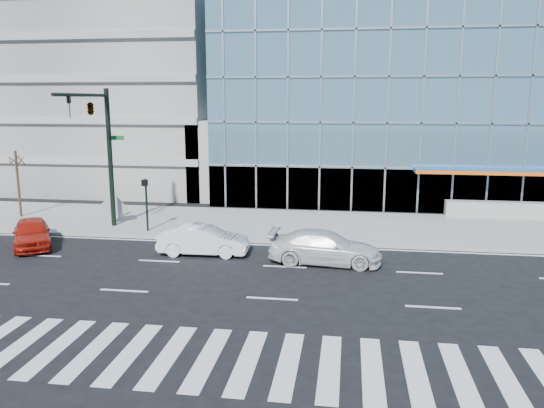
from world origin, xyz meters
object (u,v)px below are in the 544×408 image
at_px(traffic_signal, 96,125).
at_px(white_sedan, 203,240).
at_px(red_sedan, 32,233).
at_px(tilted_panel, 113,208).
at_px(street_tree_near, 16,160).
at_px(white_suv, 325,247).
at_px(ped_signal_post, 146,197).
at_px(pedestrian, 114,206).

distance_m(traffic_signal, white_sedan, 9.26).
relative_size(red_sedan, tilted_panel, 3.36).
distance_m(red_sedan, tilted_panel, 5.66).
bearing_deg(street_tree_near, white_suv, -18.60).
relative_size(ped_signal_post, street_tree_near, 0.71).
distance_m(street_tree_near, tilted_panel, 7.25).
height_order(street_tree_near, pedestrian, street_tree_near).
height_order(white_sedan, pedestrian, pedestrian).
bearing_deg(white_suv, street_tree_near, 74.12).
bearing_deg(pedestrian, white_suv, -92.24).
bearing_deg(street_tree_near, ped_signal_post, -15.06).
distance_m(white_sedan, pedestrian, 9.89).
distance_m(red_sedan, pedestrian, 6.54).
relative_size(ped_signal_post, pedestrian, 1.86).
bearing_deg(pedestrian, tilted_panel, -132.68).
height_order(ped_signal_post, tilted_panel, ped_signal_post).
height_order(red_sedan, tilted_panel, tilted_panel).
bearing_deg(pedestrian, street_tree_near, 117.51).
relative_size(traffic_signal, street_tree_near, 1.89).
relative_size(ped_signal_post, red_sedan, 0.69).
distance_m(white_suv, red_sedan, 15.19).
xyz_separation_m(red_sedan, pedestrian, (1.63, 6.33, 0.21)).
height_order(traffic_signal, ped_signal_post, traffic_signal).
bearing_deg(tilted_panel, ped_signal_post, -36.41).
relative_size(white_suv, tilted_panel, 4.04).
bearing_deg(white_sedan, tilted_panel, 50.84).
xyz_separation_m(street_tree_near, pedestrian, (6.24, 0.28, -2.82)).
bearing_deg(tilted_panel, white_sedan, -41.12).
distance_m(ped_signal_post, red_sedan, 6.16).
height_order(white_sedan, red_sedan, red_sedan).
height_order(white_sedan, tilted_panel, tilted_panel).
distance_m(white_sedan, red_sedan, 9.17).
bearing_deg(white_suv, pedestrian, 65.58).
bearing_deg(pedestrian, traffic_signal, -141.75).
relative_size(ped_signal_post, white_suv, 0.57).
distance_m(traffic_signal, red_sedan, 6.69).
bearing_deg(tilted_panel, traffic_signal, -85.79).
height_order(traffic_signal, street_tree_near, traffic_signal).
bearing_deg(white_sedan, ped_signal_post, 48.03).
relative_size(white_suv, red_sedan, 1.20).
height_order(ped_signal_post, pedestrian, ped_signal_post).
xyz_separation_m(white_suv, tilted_panel, (-13.10, 5.87, 0.31)).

